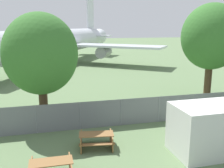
{
  "coord_description": "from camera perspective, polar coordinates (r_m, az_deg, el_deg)",
  "views": [
    {
      "loc": [
        -4.33,
        -3.7,
        6.17
      ],
      "look_at": [
        0.19,
        14.21,
        2.0
      ],
      "focal_mm": 42.0,
      "sensor_mm": 36.0,
      "label": 1
    }
  ],
  "objects": [
    {
      "name": "tree_near_hangar",
      "position": [
        22.29,
        20.83,
        9.54
      ],
      "size": [
        4.71,
        4.71,
        7.87
      ],
      "color": "#4C3823",
      "rests_on": "ground"
    },
    {
      "name": "portable_cabin",
      "position": [
        13.98,
        21.6,
        -8.98
      ],
      "size": [
        4.23,
        2.36,
        2.43
      ],
      "rotation": [
        0.0,
        0.0,
        0.01
      ],
      "color": "silver",
      "rests_on": "ground"
    },
    {
      "name": "tree_behind_benches",
      "position": [
        16.43,
        -15.29,
        6.28
      ],
      "size": [
        4.5,
        4.5,
        6.95
      ],
      "color": "#4C3823",
      "rests_on": "ground"
    },
    {
      "name": "picnic_bench_open_grass",
      "position": [
        11.5,
        -13.07,
        -17.32
      ],
      "size": [
        1.78,
        1.42,
        0.76
      ],
      "rotation": [
        0.0,
        0.0,
        -0.01
      ],
      "color": "brown",
      "rests_on": "ground"
    },
    {
      "name": "airplane",
      "position": [
        43.02,
        -11.61,
        8.95
      ],
      "size": [
        31.06,
        37.79,
        11.31
      ],
      "rotation": [
        0.0,
        0.0,
        -2.09
      ],
      "color": "silver",
      "rests_on": "ground"
    },
    {
      "name": "picnic_bench_near_cabin",
      "position": [
        13.72,
        -3.42,
        -11.83
      ],
      "size": [
        1.95,
        1.65,
        0.76
      ],
      "rotation": [
        0.0,
        0.0,
        -0.15
      ],
      "color": "brown",
      "rests_on": "ground"
    },
    {
      "name": "perimeter_fence",
      "position": [
        16.41,
        1.94,
        -6.2
      ],
      "size": [
        56.07,
        0.07,
        1.7
      ],
      "color": "slate",
      "rests_on": "ground"
    }
  ]
}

